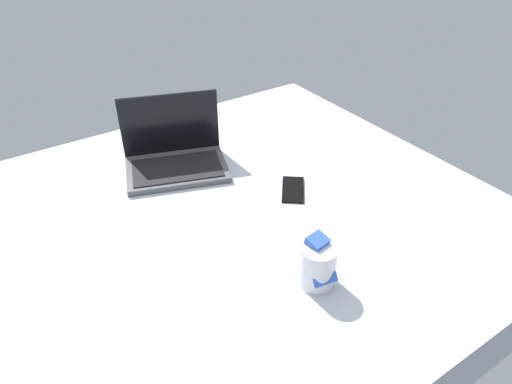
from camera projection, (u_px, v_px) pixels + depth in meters
bed_mattress at (194, 252)px, 138.50cm from camera, size 180.00×140.00×18.00cm
laptop at (175, 156)px, 158.07cm from camera, size 38.76×32.65×23.00cm
snack_cup at (318, 264)px, 112.86cm from camera, size 9.00×10.06×13.05cm
cell_phone at (293, 190)px, 148.61cm from camera, size 13.99×15.21×0.80cm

